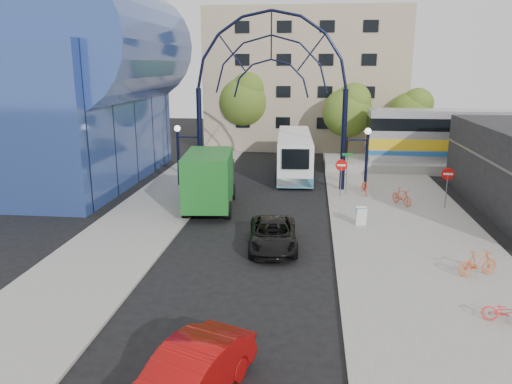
# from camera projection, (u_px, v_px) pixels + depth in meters

# --- Properties ---
(ground) EXTENTS (120.00, 120.00, 0.00)m
(ground) POSITION_uv_depth(u_px,v_px,m) (244.00, 266.00, 21.93)
(ground) COLOR black
(ground) RESTS_ON ground
(sidewalk_east) EXTENTS (8.00, 56.00, 0.12)m
(sidewalk_east) POSITION_uv_depth(u_px,v_px,m) (413.00, 240.00, 24.91)
(sidewalk_east) COLOR gray
(sidewalk_east) RESTS_ON ground
(plaza_west) EXTENTS (5.00, 50.00, 0.12)m
(plaza_west) POSITION_uv_depth(u_px,v_px,m) (145.00, 219.00, 28.38)
(plaza_west) COLOR gray
(plaza_west) RESTS_ON ground
(gateway_arch) EXTENTS (13.64, 0.44, 12.10)m
(gateway_arch) POSITION_uv_depth(u_px,v_px,m) (271.00, 65.00, 33.27)
(gateway_arch) COLOR black
(gateway_arch) RESTS_ON ground
(stop_sign) EXTENTS (0.80, 0.07, 2.50)m
(stop_sign) POSITION_uv_depth(u_px,v_px,m) (341.00, 169.00, 32.47)
(stop_sign) COLOR slate
(stop_sign) RESTS_ON sidewalk_east
(do_not_enter_sign) EXTENTS (0.76, 0.07, 2.48)m
(do_not_enter_sign) POSITION_uv_depth(u_px,v_px,m) (448.00, 178.00, 29.88)
(do_not_enter_sign) COLOR slate
(do_not_enter_sign) RESTS_ON sidewalk_east
(street_name_sign) EXTENTS (0.70, 0.70, 2.80)m
(street_name_sign) POSITION_uv_depth(u_px,v_px,m) (347.00, 165.00, 32.97)
(street_name_sign) COLOR slate
(street_name_sign) RESTS_ON sidewalk_east
(sandwich_board) EXTENTS (0.55, 0.61, 0.99)m
(sandwich_board) POSITION_uv_depth(u_px,v_px,m) (361.00, 214.00, 26.90)
(sandwich_board) COLOR white
(sandwich_board) RESTS_ON sidewalk_east
(transit_hall) EXTENTS (16.50, 18.00, 14.50)m
(transit_hall) POSITION_uv_depth(u_px,v_px,m) (63.00, 91.00, 36.34)
(transit_hall) COLOR #304A94
(transit_hall) RESTS_ON ground
(apartment_block) EXTENTS (20.00, 12.10, 14.00)m
(apartment_block) POSITION_uv_depth(u_px,v_px,m) (305.00, 79.00, 53.63)
(apartment_block) COLOR tan
(apartment_block) RESTS_ON ground
(tree_north_a) EXTENTS (4.48, 4.48, 7.00)m
(tree_north_a) POSITION_uv_depth(u_px,v_px,m) (349.00, 110.00, 45.08)
(tree_north_a) COLOR #382314
(tree_north_a) RESTS_ON ground
(tree_north_b) EXTENTS (5.12, 5.12, 8.00)m
(tree_north_b) POSITION_uv_depth(u_px,v_px,m) (245.00, 98.00, 49.84)
(tree_north_b) COLOR #382314
(tree_north_b) RESTS_ON ground
(tree_north_c) EXTENTS (4.16, 4.16, 6.50)m
(tree_north_c) POSITION_uv_depth(u_px,v_px,m) (412.00, 112.00, 46.45)
(tree_north_c) COLOR #382314
(tree_north_c) RESTS_ON ground
(city_bus) EXTENTS (3.18, 11.71, 3.18)m
(city_bus) POSITION_uv_depth(u_px,v_px,m) (294.00, 153.00, 39.90)
(city_bus) COLOR white
(city_bus) RESTS_ON ground
(green_truck) EXTENTS (3.29, 7.33, 3.59)m
(green_truck) POSITION_uv_depth(u_px,v_px,m) (210.00, 179.00, 30.29)
(green_truck) COLOR black
(green_truck) RESTS_ON ground
(black_suv) EXTENTS (2.65, 5.05, 1.36)m
(black_suv) POSITION_uv_depth(u_px,v_px,m) (273.00, 235.00, 23.87)
(black_suv) COLOR black
(black_suv) RESTS_ON ground
(red_sedan) EXTENTS (3.17, 4.95, 1.54)m
(red_sedan) POSITION_uv_depth(u_px,v_px,m) (188.00, 377.00, 12.87)
(red_sedan) COLOR #940909
(red_sedan) RESTS_ON ground
(bike_near_a) EXTENTS (0.84, 1.92, 0.98)m
(bike_near_a) POSITION_uv_depth(u_px,v_px,m) (365.00, 187.00, 33.47)
(bike_near_a) COLOR #E54F2D
(bike_near_a) RESTS_ON sidewalk_east
(bike_near_b) EXTENTS (1.32, 1.72, 1.04)m
(bike_near_b) POSITION_uv_depth(u_px,v_px,m) (402.00, 196.00, 30.89)
(bike_near_b) COLOR #D4512A
(bike_near_b) RESTS_ON sidewalk_east
(bike_far_b) EXTENTS (1.86, 1.10, 1.08)m
(bike_far_b) POSITION_uv_depth(u_px,v_px,m) (478.00, 263.00, 20.52)
(bike_far_b) COLOR #D05B29
(bike_far_b) RESTS_ON sidewalk_east
(bike_far_c) EXTENTS (1.66, 1.01, 0.82)m
(bike_far_c) POSITION_uv_depth(u_px,v_px,m) (507.00, 312.00, 16.70)
(bike_far_c) COLOR red
(bike_far_c) RESTS_ON sidewalk_east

